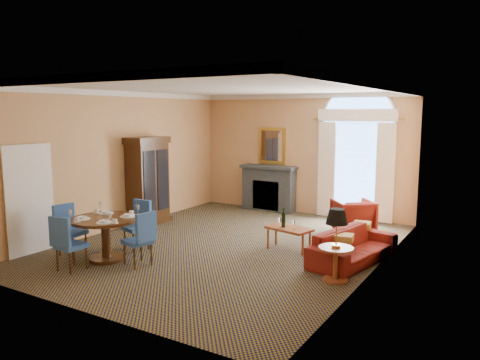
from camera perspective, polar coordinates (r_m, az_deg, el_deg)
The scene contains 12 objects.
ground at distance 9.72m, azimuth -1.54°, elevation -7.97°, with size 7.50×7.50×0.00m, color black.
room_envelope at distance 9.92m, azimuth 0.37°, elevation 7.06°, with size 6.04×7.52×3.45m.
armoire at distance 11.63m, azimuth -11.19°, elevation -0.26°, with size 0.61×1.08×2.13m.
dining_table at distance 8.97m, azimuth -16.05°, elevation -5.77°, with size 1.27×1.27×1.00m.
dining_chair_north at distance 9.60m, azimuth -12.17°, elevation -4.93°, with size 0.54×0.54×0.98m.
dining_chair_south at distance 8.56m, azimuth -20.46°, elevation -6.88°, with size 0.47×0.48×0.98m.
dining_chair_east at distance 8.50m, azimuth -11.89°, elevation -6.64°, with size 0.54×0.54×0.98m.
dining_chair_west at distance 9.59m, azimuth -20.21°, elevation -5.28°, with size 0.49×0.48×0.98m.
sofa at distance 8.84m, azimuth 13.66°, elevation -7.86°, with size 2.02×0.79×0.59m, color maroon.
armchair at distance 10.90m, azimuth 13.60°, elevation -4.33°, with size 0.82×0.85×0.77m, color maroon.
coffee_table at distance 9.37m, azimuth 5.92°, elevation -5.91°, with size 0.98×0.68×0.84m.
side_table at distance 7.70m, azimuth 11.67°, elevation -6.67°, with size 0.56×0.56×1.17m.
Camera 1 is at (5.03, -7.86, 2.71)m, focal length 35.00 mm.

